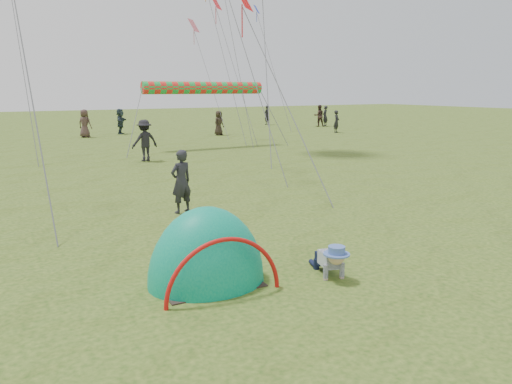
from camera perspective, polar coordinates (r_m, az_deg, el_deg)
ground at (r=8.13m, az=9.23°, el=-10.87°), size 140.00×140.00×0.00m
crawling_toddler at (r=8.53m, az=8.54°, el=-7.56°), size 0.75×0.91×0.61m
popup_tent at (r=8.34m, az=-5.62°, el=-10.18°), size 2.02×1.69×2.52m
standing_adult at (r=12.69m, az=-8.54°, el=1.19°), size 0.67×0.52×1.61m
crowd_person_0 at (r=36.29m, az=9.19°, el=7.96°), size 0.69×0.63×1.58m
crowd_person_4 at (r=33.94m, az=-4.27°, el=7.87°), size 0.94×0.79×1.63m
crowd_person_5 at (r=35.98m, az=-15.24°, el=7.80°), size 1.23×1.66×1.74m
crowd_person_6 at (r=43.71m, az=1.25°, el=8.78°), size 0.72×0.63×1.66m
crowd_person_9 at (r=22.16m, az=-12.61°, el=5.76°), size 1.24×0.82×1.79m
crowd_person_10 at (r=34.10m, az=-18.98°, el=7.42°), size 1.02×1.02×1.79m
crowd_person_12 at (r=42.50m, az=7.90°, el=8.60°), size 0.73×0.67×1.68m
crowd_person_13 at (r=41.95m, az=7.22°, el=8.64°), size 1.04×0.92×1.77m
rainbow_tube_kite at (r=26.78m, az=-5.94°, el=11.76°), size 6.65×0.64×0.64m
diamond_kite_0 at (r=32.19m, az=-4.63°, el=20.82°), size 1.06×1.06×0.86m
diamond_kite_4 at (r=40.84m, az=0.07°, el=20.15°), size 0.78×0.78×0.64m
diamond_kite_5 at (r=35.64m, az=-7.13°, el=18.36°), size 1.05×1.05×0.86m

